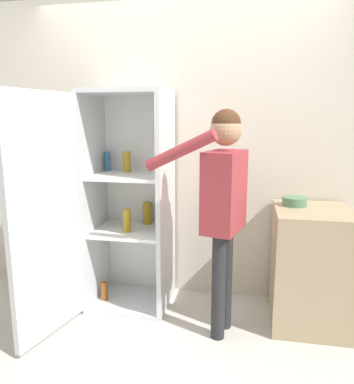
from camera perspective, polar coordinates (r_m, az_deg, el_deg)
ground_plane at (r=2.76m, az=-2.98°, el=-23.15°), size 12.00×12.00×0.00m
wall_back at (r=3.25m, az=0.99°, el=6.24°), size 7.00×0.06×2.55m
refrigerator at (r=3.03m, az=-9.65°, el=-1.80°), size 0.83×1.20×1.77m
person at (r=2.60m, az=7.04°, el=-0.31°), size 0.69×0.50×1.62m
counter at (r=3.07m, az=19.62°, el=-10.66°), size 0.56×0.64×0.90m
bowl at (r=3.00m, az=17.48°, el=-1.36°), size 0.18×0.18×0.07m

